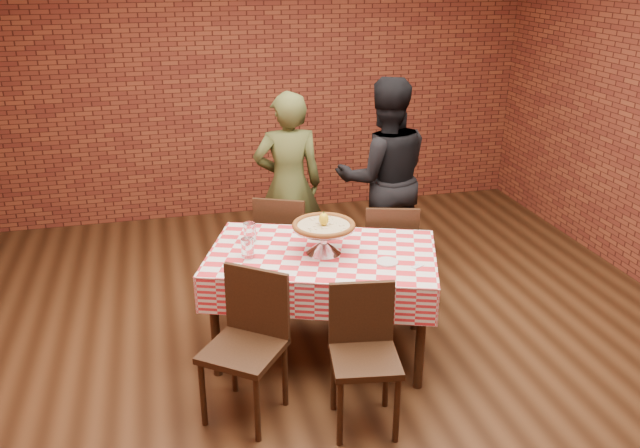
# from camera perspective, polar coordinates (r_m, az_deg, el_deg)

# --- Properties ---
(ground) EXTENTS (6.00, 6.00, 0.00)m
(ground) POSITION_cam_1_polar(r_m,az_deg,el_deg) (4.64, 2.17, -11.61)
(ground) COLOR black
(ground) RESTS_ON ground
(back_wall) EXTENTS (5.50, 0.00, 5.50)m
(back_wall) POSITION_cam_1_polar(r_m,az_deg,el_deg) (6.88, -4.71, 12.69)
(back_wall) COLOR maroon
(back_wall) RESTS_ON ground
(table) EXTENTS (1.69, 1.34, 0.75)m
(table) POSITION_cam_1_polar(r_m,az_deg,el_deg) (4.54, 0.18, -6.85)
(table) COLOR #341F10
(table) RESTS_ON ground
(tablecloth) EXTENTS (1.73, 1.38, 0.25)m
(tablecloth) POSITION_cam_1_polar(r_m,az_deg,el_deg) (4.42, 0.19, -3.95)
(tablecloth) COLOR red
(tablecloth) RESTS_ON table
(pizza_stand) EXTENTS (0.58, 0.58, 0.18)m
(pizza_stand) POSITION_cam_1_polar(r_m,az_deg,el_deg) (4.32, 0.32, -1.37)
(pizza_stand) COLOR silver
(pizza_stand) RESTS_ON tablecloth
(pizza) EXTENTS (0.58, 0.58, 0.03)m
(pizza) POSITION_cam_1_polar(r_m,az_deg,el_deg) (4.28, 0.32, -0.17)
(pizza) COLOR #C6B68E
(pizza) RESTS_ON pizza_stand
(lemon) EXTENTS (0.09, 0.09, 0.08)m
(lemon) POSITION_cam_1_polar(r_m,az_deg,el_deg) (4.26, 0.32, 0.42)
(lemon) COLOR yellow
(lemon) RESTS_ON pizza
(water_glass_left) EXTENTS (0.11, 0.11, 0.13)m
(water_glass_left) POSITION_cam_1_polar(r_m,az_deg,el_deg) (4.28, -6.29, -2.10)
(water_glass_left) COLOR white
(water_glass_left) RESTS_ON tablecloth
(water_glass_right) EXTENTS (0.11, 0.11, 0.13)m
(water_glass_right) POSITION_cam_1_polar(r_m,az_deg,el_deg) (4.53, -6.10, -0.72)
(water_glass_right) COLOR white
(water_glass_right) RESTS_ON tablecloth
(side_plate) EXTENTS (0.18, 0.18, 0.01)m
(side_plate) POSITION_cam_1_polar(r_m,az_deg,el_deg) (4.24, 5.84, -3.29)
(side_plate) COLOR white
(side_plate) RESTS_ON tablecloth
(sweetener_packet_a) EXTENTS (0.06, 0.05, 0.00)m
(sweetener_packet_a) POSITION_cam_1_polar(r_m,az_deg,el_deg) (4.20, 8.32, -3.71)
(sweetener_packet_a) COLOR white
(sweetener_packet_a) RESTS_ON tablecloth
(sweetener_packet_b) EXTENTS (0.06, 0.06, 0.00)m
(sweetener_packet_b) POSITION_cam_1_polar(r_m,az_deg,el_deg) (4.23, 8.61, -3.52)
(sweetener_packet_b) COLOR white
(sweetener_packet_b) RESTS_ON tablecloth
(condiment_caddy) EXTENTS (0.12, 0.11, 0.14)m
(condiment_caddy) POSITION_cam_1_polar(r_m,az_deg,el_deg) (4.63, 0.73, -0.03)
(condiment_caddy) COLOR silver
(condiment_caddy) RESTS_ON tablecloth
(chair_near_left) EXTENTS (0.58, 0.58, 0.90)m
(chair_near_left) POSITION_cam_1_polar(r_m,az_deg,el_deg) (3.92, -6.68, -10.87)
(chair_near_left) COLOR #341F10
(chair_near_left) RESTS_ON ground
(chair_near_right) EXTENTS (0.43, 0.43, 0.86)m
(chair_near_right) POSITION_cam_1_polar(r_m,az_deg,el_deg) (3.84, 3.92, -11.94)
(chair_near_right) COLOR #341F10
(chair_near_right) RESTS_ON ground
(chair_far_left) EXTENTS (0.53, 0.53, 0.88)m
(chair_far_left) POSITION_cam_1_polar(r_m,az_deg,el_deg) (5.28, -3.05, -1.71)
(chair_far_left) COLOR #341F10
(chair_far_left) RESTS_ON ground
(chair_far_right) EXTENTS (0.49, 0.49, 0.87)m
(chair_far_right) POSITION_cam_1_polar(r_m,az_deg,el_deg) (5.15, 6.02, -2.51)
(chair_far_right) COLOR #341F10
(chair_far_right) RESTS_ON ground
(diner_olive) EXTENTS (0.60, 0.41, 1.59)m
(diner_olive) POSITION_cam_1_polar(r_m,az_deg,el_deg) (5.54, -2.75, 3.38)
(diner_olive) COLOR #454C25
(diner_olive) RESTS_ON ground
(diner_black) EXTENTS (0.88, 0.72, 1.70)m
(diner_black) POSITION_cam_1_polar(r_m,az_deg,el_deg) (5.56, 5.57, 3.97)
(diner_black) COLOR black
(diner_black) RESTS_ON ground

